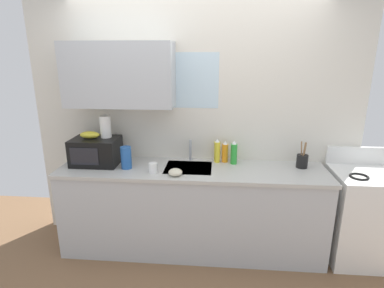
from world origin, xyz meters
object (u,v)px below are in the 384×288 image
(paper_towel_roll, at_px, (106,127))
(small_bowl, at_px, (175,172))
(cereal_canister, at_px, (126,158))
(utensil_crock, at_px, (302,161))
(mug_white, at_px, (153,168))
(banana_bunch, at_px, (90,135))
(stove_range, at_px, (360,215))
(dish_soap_bottle_green, at_px, (234,153))
(dish_soap_bottle_yellow, at_px, (217,151))
(dish_soap_bottle_orange, at_px, (225,152))
(microwave, at_px, (96,151))

(paper_towel_roll, bearing_deg, small_bowl, -21.92)
(cereal_canister, bearing_deg, utensil_crock, 5.62)
(paper_towel_roll, height_order, mug_white, paper_towel_roll)
(banana_bunch, relative_size, cereal_canister, 0.91)
(small_bowl, bearing_deg, stove_range, 6.45)
(dish_soap_bottle_green, bearing_deg, stove_range, -7.64)
(dish_soap_bottle_yellow, height_order, mug_white, dish_soap_bottle_yellow)
(banana_bunch, bearing_deg, mug_white, -15.71)
(dish_soap_bottle_yellow, bearing_deg, dish_soap_bottle_orange, 8.03)
(dish_soap_bottle_orange, bearing_deg, mug_white, -152.20)
(dish_soap_bottle_orange, relative_size, cereal_canister, 1.03)
(microwave, relative_size, dish_soap_bottle_yellow, 1.83)
(small_bowl, bearing_deg, microwave, 163.63)
(stove_range, bearing_deg, utensil_crock, 168.66)
(stove_range, relative_size, dish_soap_bottle_green, 4.41)
(stove_range, relative_size, paper_towel_roll, 4.91)
(cereal_canister, xyz_separation_m, mug_white, (0.29, -0.09, -0.06))
(banana_bunch, distance_m, utensil_crock, 2.13)
(small_bowl, bearing_deg, cereal_canister, 163.47)
(dish_soap_bottle_green, bearing_deg, paper_towel_roll, -176.86)
(paper_towel_roll, bearing_deg, cereal_canister, -32.01)
(paper_towel_roll, height_order, dish_soap_bottle_green, paper_towel_roll)
(cereal_canister, bearing_deg, dish_soap_bottle_yellow, 16.25)
(banana_bunch, height_order, small_bowl, banana_bunch)
(paper_towel_roll, distance_m, dish_soap_bottle_orange, 1.24)
(dish_soap_bottle_green, relative_size, utensil_crock, 0.92)
(dish_soap_bottle_yellow, distance_m, cereal_canister, 0.92)
(paper_towel_roll, distance_m, utensil_crock, 1.99)
(mug_white, relative_size, small_bowl, 0.73)
(dish_soap_bottle_yellow, bearing_deg, stove_range, -8.20)
(microwave, xyz_separation_m, paper_towel_roll, (0.10, 0.05, 0.24))
(stove_range, bearing_deg, microwave, 179.03)
(utensil_crock, bearing_deg, dish_soap_bottle_yellow, 174.00)
(cereal_canister, relative_size, utensil_crock, 0.82)
(microwave, bearing_deg, small_bowl, -16.37)
(paper_towel_roll, relative_size, dish_soap_bottle_orange, 0.97)
(mug_white, bearing_deg, cereal_canister, 162.50)
(mug_white, height_order, small_bowl, mug_white)
(banana_bunch, distance_m, small_bowl, 0.97)
(stove_range, height_order, utensil_crock, utensil_crock)
(paper_towel_roll, distance_m, dish_soap_bottle_yellow, 1.16)
(mug_white, bearing_deg, utensil_crock, 10.22)
(stove_range, xyz_separation_m, dish_soap_bottle_yellow, (-1.42, 0.20, 0.56))
(dish_soap_bottle_yellow, xyz_separation_m, dish_soap_bottle_green, (0.17, -0.04, -0.00))
(microwave, relative_size, banana_bunch, 2.30)
(cereal_canister, bearing_deg, microwave, 163.87)
(microwave, relative_size, dish_soap_bottle_green, 1.88)
(microwave, distance_m, utensil_crock, 2.07)
(cereal_canister, height_order, mug_white, cereal_canister)
(dish_soap_bottle_yellow, relative_size, dish_soap_bottle_orange, 1.11)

